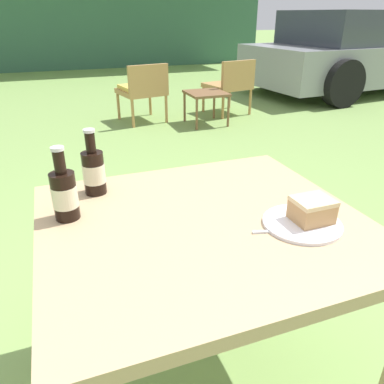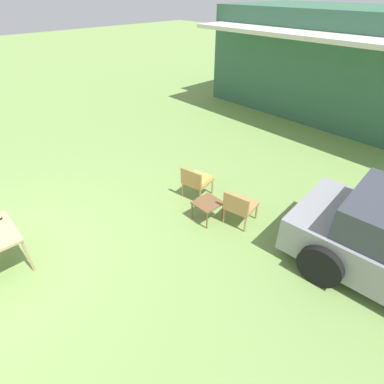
% 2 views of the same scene
% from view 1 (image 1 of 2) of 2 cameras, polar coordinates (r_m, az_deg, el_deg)
% --- Properties ---
extents(ground_plane, '(60.00, 60.00, 0.00)m').
position_cam_1_polar(ground_plane, '(1.62, 1.39, -26.66)').
color(ground_plane, '#7A9E51').
extents(parked_car, '(4.17, 2.24, 1.33)m').
position_cam_1_polar(parked_car, '(7.59, 24.04, 18.76)').
color(parked_car, gray).
rests_on(parked_car, ground_plane).
extents(wicker_chair_cushioned, '(0.61, 0.62, 0.73)m').
position_cam_1_polar(wicker_chair_cushioned, '(4.93, -7.53, 15.38)').
color(wicker_chair_cushioned, '#B2844C').
rests_on(wicker_chair_cushioned, ground_plane).
extents(wicker_chair_plain, '(0.61, 0.62, 0.73)m').
position_cam_1_polar(wicker_chair_plain, '(5.31, 5.88, 16.17)').
color(wicker_chair_plain, '#B2844C').
rests_on(wicker_chair_plain, ground_plane).
extents(garden_side_table, '(0.47, 0.49, 0.40)m').
position_cam_1_polar(garden_side_table, '(4.80, 2.16, 14.43)').
color(garden_side_table, brown).
rests_on(garden_side_table, ground_plane).
extents(patio_table, '(0.97, 0.88, 0.71)m').
position_cam_1_polar(patio_table, '(1.17, 1.72, -6.82)').
color(patio_table, tan).
rests_on(patio_table, ground_plane).
extents(cake_on_plate, '(0.23, 0.23, 0.08)m').
position_cam_1_polar(cake_on_plate, '(1.16, 17.23, -3.42)').
color(cake_on_plate, white).
rests_on(cake_on_plate, patio_table).
extents(cola_bottle_near, '(0.08, 0.08, 0.23)m').
position_cam_1_polar(cola_bottle_near, '(1.32, -14.74, 3.14)').
color(cola_bottle_near, black).
rests_on(cola_bottle_near, patio_table).
extents(cola_bottle_far, '(0.08, 0.08, 0.23)m').
position_cam_1_polar(cola_bottle_far, '(1.18, -18.86, -0.24)').
color(cola_bottle_far, black).
rests_on(cola_bottle_far, patio_table).
extents(fork, '(0.18, 0.06, 0.01)m').
position_cam_1_polar(fork, '(1.11, 13.83, -5.73)').
color(fork, silver).
rests_on(fork, patio_table).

